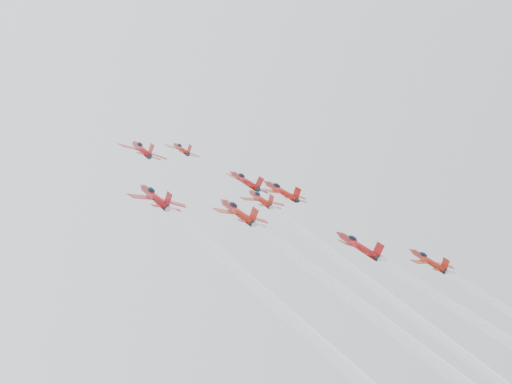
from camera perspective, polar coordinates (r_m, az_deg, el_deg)
jet_lead at (r=153.36m, az=-6.00°, el=3.45°), size 8.35×10.14×8.10m
jet_row2_left at (r=134.26m, az=-9.14°, el=3.40°), size 9.71×11.79×9.42m
jet_row2_center at (r=138.76m, az=-0.89°, el=0.91°), size 9.90×12.02×9.60m
jet_row2_right at (r=142.50m, az=2.05°, el=0.09°), size 10.04×12.20×9.75m
jet_center at (r=91.36m, az=11.26°, el=-8.03°), size 8.37×72.13×57.53m
jet_rear_farleft at (r=61.17m, az=3.31°, el=-11.59°), size 8.40×72.45×57.78m
jet_rear_left at (r=70.02m, az=13.47°, el=-12.92°), size 9.20×79.27×63.22m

